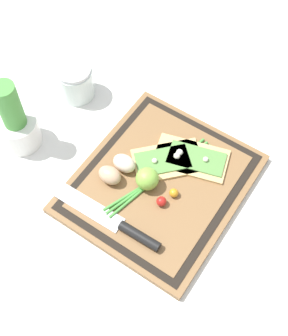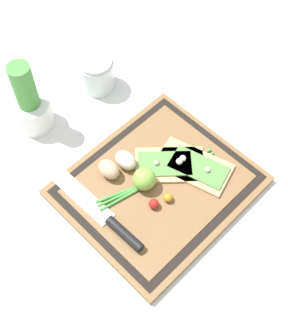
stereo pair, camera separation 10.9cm
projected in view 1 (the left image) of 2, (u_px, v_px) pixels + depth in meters
The scene contains 13 objects.
ground_plane at pixel (160, 185), 1.11m from camera, with size 6.00×6.00×0.00m, color silver.
cutting_board at pixel (160, 183), 1.10m from camera, with size 0.42×0.37×0.02m.
pizza_slice_near at pixel (192, 158), 1.12m from camera, with size 0.14×0.19×0.02m.
pizza_slice_far at pixel (167, 160), 1.12m from camera, with size 0.19×0.18×0.02m.
knife at pixel (122, 226), 1.03m from camera, with size 0.04×0.29×0.02m.
egg_brown at pixel (110, 175), 1.08m from camera, with size 0.04×0.06×0.04m, color tan.
egg_pink at pixel (124, 163), 1.10m from camera, with size 0.04×0.06×0.04m, color beige.
lime at pixel (147, 179), 1.07m from camera, with size 0.05×0.05×0.05m, color #7FB742.
cherry_tomato_red at pixel (161, 201), 1.05m from camera, with size 0.02×0.02×0.02m, color red.
cherry_tomato_yellow at pixel (174, 193), 1.07m from camera, with size 0.02×0.02×0.02m, color orange.
scallion_bunch at pixel (159, 177), 1.10m from camera, with size 0.30×0.12×0.01m.
herb_pot at pixel (16, 124), 1.12m from camera, with size 0.10×0.10×0.20m.
sauce_jar at pixel (75, 83), 1.22m from camera, with size 0.10×0.10×0.09m.
Camera 1 is at (-0.47, -0.27, 0.98)m, focal length 50.00 mm.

